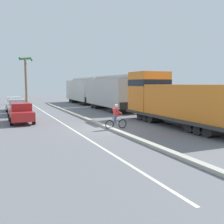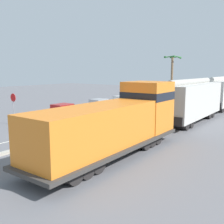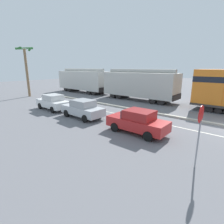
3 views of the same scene
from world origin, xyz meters
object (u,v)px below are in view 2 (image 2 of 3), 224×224
object	(u,v)px
parked_car_silver	(99,106)
parked_car_white	(122,102)
cyclist	(62,129)
palm_tree_near	(172,70)
hopper_car_middle	(222,93)
stop_sign	(13,103)
hopper_car_lead	(190,101)
parked_car_red	(63,112)
locomotive	(118,124)

from	to	relation	value
parked_car_silver	parked_car_white	world-z (taller)	same
cyclist	palm_tree_near	bearing A→B (deg)	97.47
hopper_car_middle	palm_tree_near	distance (m)	9.35
palm_tree_near	stop_sign	bearing A→B (deg)	-99.67
parked_car_white	cyclist	world-z (taller)	cyclist
hopper_car_lead	palm_tree_near	xyz separation A→B (m)	(-8.36, 14.51, 3.01)
hopper_car_lead	palm_tree_near	size ratio (longest dim) A/B	1.45
parked_car_red	parked_car_silver	world-z (taller)	same
parked_car_red	locomotive	bearing A→B (deg)	-27.42
hopper_car_lead	hopper_car_middle	size ratio (longest dim) A/B	1.00
hopper_car_lead	parked_car_red	size ratio (longest dim) A/B	2.51
parked_car_silver	cyclist	bearing A→B (deg)	-62.89
cyclist	parked_car_white	bearing A→B (deg)	109.94
parked_car_white	stop_sign	distance (m)	15.05
locomotive	parked_car_white	xyz separation A→B (m)	(-10.73, 16.12, -0.98)
parked_car_silver	stop_sign	bearing A→B (deg)	-101.23
hopper_car_lead	parked_car_white	distance (m)	11.51
stop_sign	palm_tree_near	xyz separation A→B (m)	(4.33, 25.42, 3.06)
locomotive	parked_car_red	bearing A→B (deg)	152.58
stop_sign	hopper_car_lead	bearing A→B (deg)	40.68
parked_car_red	cyclist	distance (m)	8.13
hopper_car_lead	palm_tree_near	world-z (taller)	palm_tree_near
parked_car_silver	stop_sign	distance (m)	10.36
parked_car_white	cyclist	distance (m)	17.21
cyclist	hopper_car_middle	bearing A→B (deg)	78.47
parked_car_silver	cyclist	world-z (taller)	cyclist
palm_tree_near	hopper_car_middle	bearing A→B (deg)	-19.17
cyclist	parked_car_silver	bearing A→B (deg)	117.11
hopper_car_lead	hopper_car_middle	distance (m)	11.60
parked_car_red	palm_tree_near	bearing A→B (deg)	83.61
locomotive	parked_car_silver	xyz separation A→B (m)	(-10.69, 11.34, -0.98)
parked_car_white	stop_sign	xyz separation A→B (m)	(-1.97, -14.87, 1.21)
parked_car_red	parked_car_silver	xyz separation A→B (m)	(0.03, 5.77, 0.00)
hopper_car_middle	parked_car_white	distance (m)	13.23
parked_car_silver	cyclist	xyz separation A→B (m)	(5.84, -11.40, 0.00)
cyclist	hopper_car_lead	bearing A→B (deg)	68.32
parked_car_silver	stop_sign	world-z (taller)	stop_sign
hopper_car_middle	cyclist	xyz separation A→B (m)	(-4.86, -23.82, -1.26)
parked_car_white	cyclist	bearing A→B (deg)	-70.06
parked_car_white	stop_sign	bearing A→B (deg)	-97.54
hopper_car_lead	parked_car_red	bearing A→B (deg)	-148.43
palm_tree_near	locomotive	bearing A→B (deg)	-72.58
hopper_car_lead	cyclist	world-z (taller)	hopper_car_lead
parked_car_silver	palm_tree_near	bearing A→B (deg)	81.36
hopper_car_middle	parked_car_white	bearing A→B (deg)	-144.55
parked_car_white	hopper_car_lead	bearing A→B (deg)	-20.26
hopper_car_middle	parked_car_red	xyz separation A→B (m)	(-10.73, -18.19, -1.26)
palm_tree_near	cyclist	bearing A→B (deg)	-82.53
parked_car_red	parked_car_silver	distance (m)	5.77
hopper_car_lead	palm_tree_near	bearing A→B (deg)	119.97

